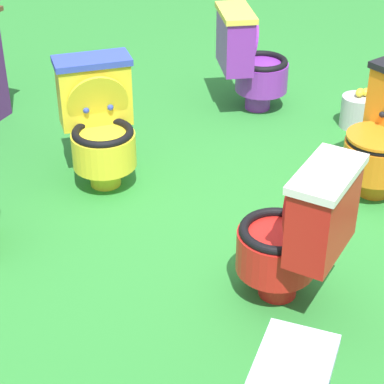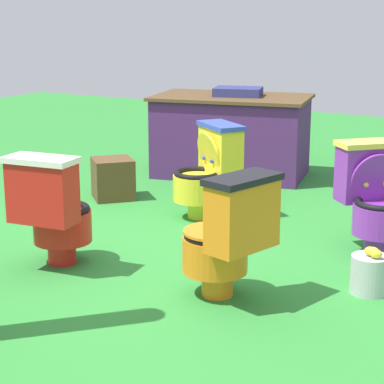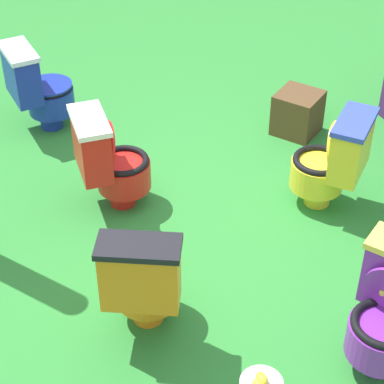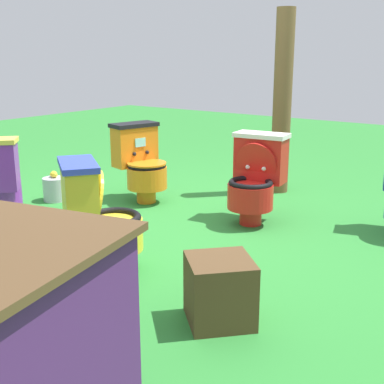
% 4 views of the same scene
% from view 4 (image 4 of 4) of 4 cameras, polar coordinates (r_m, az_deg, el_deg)
% --- Properties ---
extents(ground, '(14.00, 14.00, 0.00)m').
position_cam_4_polar(ground, '(4.30, -1.13, -3.34)').
color(ground, '#2D8433').
extents(toilet_orange, '(0.58, 0.52, 0.73)m').
position_cam_4_polar(toilet_orange, '(4.85, -5.59, 3.28)').
color(toilet_orange, orange).
rests_on(toilet_orange, ground).
extents(toilet_yellow, '(0.62, 0.63, 0.73)m').
position_cam_4_polar(toilet_yellow, '(3.29, -10.28, -2.60)').
color(toilet_yellow, yellow).
rests_on(toilet_yellow, ground).
extents(toilet_red, '(0.46, 0.54, 0.73)m').
position_cam_4_polar(toilet_red, '(4.25, 6.97, 1.57)').
color(toilet_red, red).
rests_on(toilet_red, ground).
extents(wooden_post, '(0.18, 0.18, 1.77)m').
position_cam_4_polar(wooden_post, '(5.17, 9.89, 9.62)').
color(wooden_post, brown).
rests_on(wooden_post, ground).
extents(small_crate, '(0.46, 0.46, 0.34)m').
position_cam_4_polar(small_crate, '(2.73, 3.06, -10.77)').
color(small_crate, brown).
rests_on(small_crate, ground).
extents(lemon_bucket, '(0.22, 0.22, 0.28)m').
position_cam_4_polar(lemon_bucket, '(5.06, -14.86, 0.39)').
color(lemon_bucket, '#B7B7BF').
rests_on(lemon_bucket, ground).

